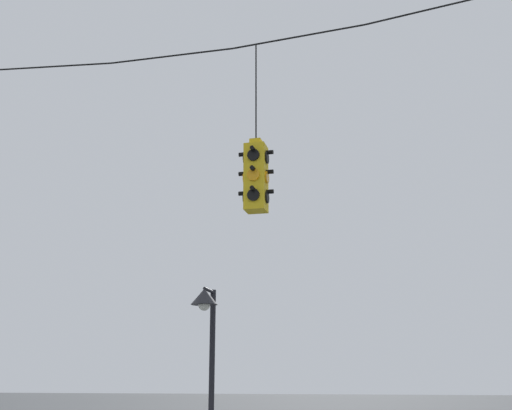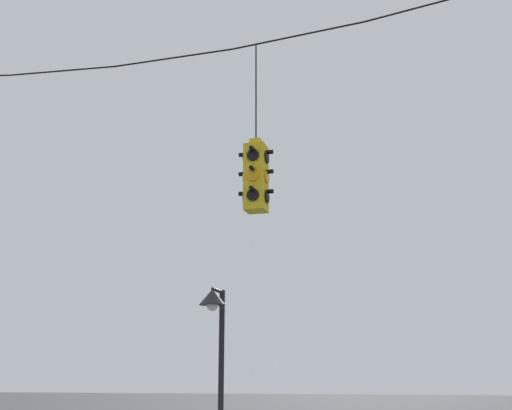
{
  "view_description": "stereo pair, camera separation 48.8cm",
  "coord_description": "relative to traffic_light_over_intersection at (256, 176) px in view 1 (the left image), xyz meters",
  "views": [
    {
      "loc": [
        3.89,
        -9.67,
        2.22
      ],
      "look_at": [
        1.57,
        0.01,
        4.95
      ],
      "focal_mm": 45.0,
      "sensor_mm": 36.0,
      "label": 1
    },
    {
      "loc": [
        4.36,
        -9.55,
        2.22
      ],
      "look_at": [
        1.57,
        0.01,
        4.95
      ],
      "focal_mm": 45.0,
      "sensor_mm": 36.0,
      "label": 2
    }
  ],
  "objects": [
    {
      "name": "traffic_light_over_intersection",
      "position": [
        0.0,
        0.0,
        0.0
      ],
      "size": [
        0.58,
        0.58,
        2.98
      ],
      "color": "yellow"
    },
    {
      "name": "street_lamp",
      "position": [
        -1.82,
        3.21,
        -2.15
      ],
      "size": [
        0.56,
        0.95,
        4.12
      ],
      "color": "black",
      "rests_on": "ground_plane"
    },
    {
      "name": "span_wire",
      "position": [
        -1.57,
        0.0,
        2.67
      ],
      "size": [
        16.06,
        0.03,
        0.91
      ],
      "color": "black"
    }
  ]
}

